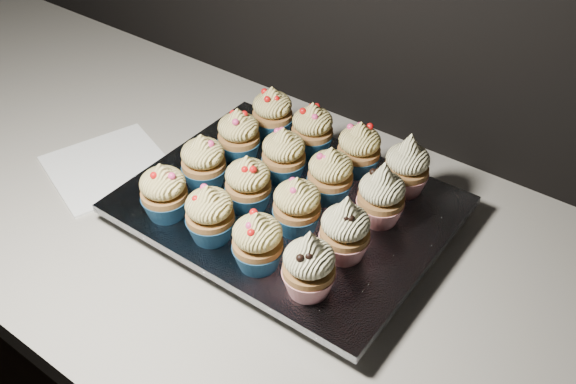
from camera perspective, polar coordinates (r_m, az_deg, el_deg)
name	(u,v)px	position (r m, az deg, el deg)	size (l,w,h in m)	color
worktop	(369,292)	(0.84, 7.19, -8.80)	(2.44, 0.64, 0.04)	beige
napkin	(109,167)	(1.03, -15.63, 2.16)	(0.17, 0.17, 0.00)	white
baking_tray	(288,213)	(0.90, 0.00, -1.92)	(0.39, 0.30, 0.02)	black
foil_lining	(288,204)	(0.88, 0.00, -1.09)	(0.42, 0.33, 0.01)	silver
cupcake_0	(164,192)	(0.85, -10.97, 0.00)	(0.06, 0.06, 0.08)	navy
cupcake_1	(210,214)	(0.81, -6.96, -1.98)	(0.06, 0.06, 0.08)	navy
cupcake_2	(258,242)	(0.77, -2.71, -4.44)	(0.06, 0.06, 0.08)	navy
cupcake_3	(309,266)	(0.74, 1.88, -6.59)	(0.06, 0.06, 0.10)	#B41923
cupcake_4	(204,162)	(0.89, -7.52, 2.65)	(0.06, 0.06, 0.08)	navy
cupcake_5	(248,184)	(0.85, -3.56, 0.72)	(0.06, 0.06, 0.08)	navy
cupcake_6	(297,206)	(0.81, 0.80, -1.24)	(0.06, 0.06, 0.08)	navy
cupcake_7	(345,230)	(0.78, 5.10, -3.42)	(0.06, 0.06, 0.10)	#B41923
cupcake_8	(239,136)	(0.94, -4.40, 5.02)	(0.06, 0.06, 0.08)	navy
cupcake_9	(284,155)	(0.90, -0.38, 3.29)	(0.06, 0.06, 0.08)	navy
cupcake_10	(330,175)	(0.87, 3.78, 1.50)	(0.06, 0.06, 0.08)	navy
cupcake_11	(381,196)	(0.84, 8.29, -0.33)	(0.06, 0.06, 0.10)	#B41923
cupcake_12	(272,113)	(0.99, -1.39, 7.02)	(0.06, 0.06, 0.08)	navy
cupcake_13	(312,130)	(0.95, 2.17, 5.56)	(0.06, 0.06, 0.08)	navy
cupcake_14	(359,149)	(0.92, 6.33, 3.79)	(0.06, 0.06, 0.08)	navy
cupcake_15	(407,166)	(0.89, 10.52, 2.24)	(0.06, 0.06, 0.10)	#B41923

